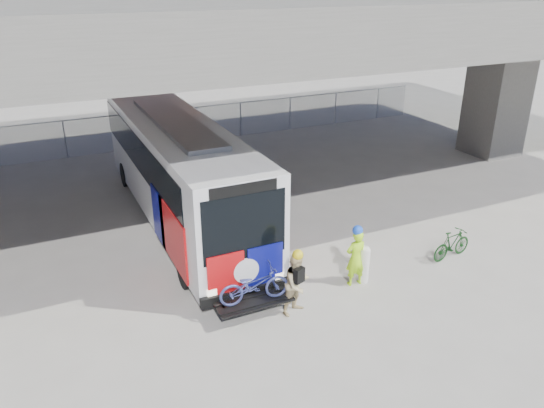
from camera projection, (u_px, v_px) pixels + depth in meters
ground at (265, 241)px, 17.55m from camera, size 160.00×160.00×0.00m
bus at (178, 164)px, 18.31m from camera, size 2.67×12.94×3.69m
overpass at (216, 24)px, 18.26m from camera, size 40.00×16.00×7.95m
chainlink_fence at (168, 118)px, 26.95m from camera, size 30.00×0.06×30.00m
brick_buildings at (86, 2)px, 55.90m from camera, size 54.00×22.00×12.00m
bollard at (364, 263)px, 15.03m from camera, size 0.30×0.30×1.15m
cyclist_hivis at (356, 256)px, 14.80m from camera, size 0.63×0.44×1.85m
cyclist_tan at (297, 283)px, 13.57m from camera, size 0.97×0.86×1.83m
bike_parked at (452, 244)px, 16.36m from camera, size 1.61×0.64×0.94m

